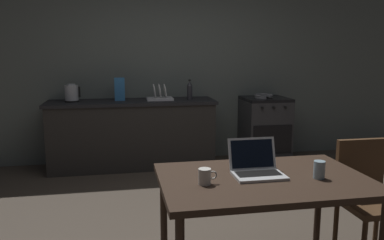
{
  "coord_description": "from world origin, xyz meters",
  "views": [
    {
      "loc": [
        -0.74,
        -3.07,
        1.51
      ],
      "look_at": [
        0.0,
        0.87,
        0.8
      ],
      "focal_mm": 36.45,
      "sensor_mm": 36.0,
      "label": 1
    }
  ],
  "objects_px": {
    "stove_oven": "(265,129)",
    "laptop": "(257,168)",
    "frying_pan": "(264,96)",
    "drinking_glass": "(319,170)",
    "dining_table": "(264,187)",
    "bottle": "(190,90)",
    "coffee_mug": "(205,176)",
    "chair": "(367,193)",
    "dish_rack": "(160,96)",
    "electric_kettle": "(72,93)",
    "cereal_box": "(120,89)"
  },
  "relations": [
    {
      "from": "stove_oven",
      "to": "coffee_mug",
      "type": "xyz_separation_m",
      "value": [
        -1.5,
        -2.89,
        0.33
      ]
    },
    {
      "from": "stove_oven",
      "to": "laptop",
      "type": "bearing_deg",
      "value": -112.24
    },
    {
      "from": "laptop",
      "to": "bottle",
      "type": "distance_m",
      "value": 2.74
    },
    {
      "from": "dining_table",
      "to": "drinking_glass",
      "type": "height_order",
      "value": "drinking_glass"
    },
    {
      "from": "bottle",
      "to": "dining_table",
      "type": "bearing_deg",
      "value": -90.59
    },
    {
      "from": "electric_kettle",
      "to": "dish_rack",
      "type": "distance_m",
      "value": 1.11
    },
    {
      "from": "coffee_mug",
      "to": "stove_oven",
      "type": "bearing_deg",
      "value": 62.55
    },
    {
      "from": "dining_table",
      "to": "frying_pan",
      "type": "height_order",
      "value": "frying_pan"
    },
    {
      "from": "laptop",
      "to": "coffee_mug",
      "type": "bearing_deg",
      "value": -152.91
    },
    {
      "from": "laptop",
      "to": "bottle",
      "type": "relative_size",
      "value": 1.21
    },
    {
      "from": "dish_rack",
      "to": "stove_oven",
      "type": "bearing_deg",
      "value": -0.1
    },
    {
      "from": "chair",
      "to": "electric_kettle",
      "type": "height_order",
      "value": "electric_kettle"
    },
    {
      "from": "laptop",
      "to": "frying_pan",
      "type": "height_order",
      "value": "laptop"
    },
    {
      "from": "stove_oven",
      "to": "bottle",
      "type": "distance_m",
      "value": 1.22
    },
    {
      "from": "stove_oven",
      "to": "drinking_glass",
      "type": "bearing_deg",
      "value": -104.87
    },
    {
      "from": "laptop",
      "to": "electric_kettle",
      "type": "distance_m",
      "value": 3.13
    },
    {
      "from": "dish_rack",
      "to": "laptop",
      "type": "bearing_deg",
      "value": -83.2
    },
    {
      "from": "laptop",
      "to": "cereal_box",
      "type": "relative_size",
      "value": 1.08
    },
    {
      "from": "cereal_box",
      "to": "bottle",
      "type": "bearing_deg",
      "value": -4.43
    },
    {
      "from": "electric_kettle",
      "to": "dish_rack",
      "type": "bearing_deg",
      "value": 0.0
    },
    {
      "from": "chair",
      "to": "drinking_glass",
      "type": "distance_m",
      "value": 0.64
    },
    {
      "from": "stove_oven",
      "to": "bottle",
      "type": "xyz_separation_m",
      "value": [
        -1.08,
        -0.05,
        0.57
      ]
    },
    {
      "from": "dining_table",
      "to": "bottle",
      "type": "distance_m",
      "value": 2.8
    },
    {
      "from": "bottle",
      "to": "cereal_box",
      "type": "relative_size",
      "value": 0.89
    },
    {
      "from": "frying_pan",
      "to": "drinking_glass",
      "type": "xyz_separation_m",
      "value": [
        -0.74,
        -2.89,
        -0.13
      ]
    },
    {
      "from": "dining_table",
      "to": "frying_pan",
      "type": "distance_m",
      "value": 3.01
    },
    {
      "from": "laptop",
      "to": "electric_kettle",
      "type": "bearing_deg",
      "value": 127.11
    },
    {
      "from": "stove_oven",
      "to": "dining_table",
      "type": "height_order",
      "value": "stove_oven"
    },
    {
      "from": "frying_pan",
      "to": "coffee_mug",
      "type": "bearing_deg",
      "value": -117.08
    },
    {
      "from": "coffee_mug",
      "to": "dish_rack",
      "type": "xyz_separation_m",
      "value": [
        0.03,
        2.89,
        0.16
      ]
    },
    {
      "from": "dining_table",
      "to": "electric_kettle",
      "type": "distance_m",
      "value": 3.21
    },
    {
      "from": "bottle",
      "to": "coffee_mug",
      "type": "distance_m",
      "value": 2.88
    },
    {
      "from": "chair",
      "to": "frying_pan",
      "type": "xyz_separation_m",
      "value": [
        0.22,
        2.65,
        0.4
      ]
    },
    {
      "from": "chair",
      "to": "cereal_box",
      "type": "xyz_separation_m",
      "value": [
        -1.73,
        2.7,
        0.53
      ]
    },
    {
      "from": "bottle",
      "to": "dish_rack",
      "type": "height_order",
      "value": "bottle"
    },
    {
      "from": "chair",
      "to": "laptop",
      "type": "relative_size",
      "value": 2.74
    },
    {
      "from": "stove_oven",
      "to": "chair",
      "type": "distance_m",
      "value": 2.69
    },
    {
      "from": "bottle",
      "to": "dish_rack",
      "type": "xyz_separation_m",
      "value": [
        -0.39,
        0.05,
        -0.08
      ]
    },
    {
      "from": "laptop",
      "to": "coffee_mug",
      "type": "relative_size",
      "value": 2.76
    },
    {
      "from": "electric_kettle",
      "to": "frying_pan",
      "type": "relative_size",
      "value": 0.53
    },
    {
      "from": "stove_oven",
      "to": "drinking_glass",
      "type": "relative_size",
      "value": 7.89
    },
    {
      "from": "laptop",
      "to": "electric_kettle",
      "type": "relative_size",
      "value": 1.41
    },
    {
      "from": "bottle",
      "to": "electric_kettle",
      "type": "bearing_deg",
      "value": 178.09
    },
    {
      "from": "frying_pan",
      "to": "cereal_box",
      "type": "xyz_separation_m",
      "value": [
        -1.94,
        0.05,
        0.12
      ]
    },
    {
      "from": "dining_table",
      "to": "coffee_mug",
      "type": "bearing_deg",
      "value": -171.29
    },
    {
      "from": "electric_kettle",
      "to": "bottle",
      "type": "bearing_deg",
      "value": -1.91
    },
    {
      "from": "stove_oven",
      "to": "coffee_mug",
      "type": "relative_size",
      "value": 7.61
    },
    {
      "from": "coffee_mug",
      "to": "electric_kettle",
      "type": "bearing_deg",
      "value": 110.42
    },
    {
      "from": "frying_pan",
      "to": "drinking_glass",
      "type": "distance_m",
      "value": 2.98
    },
    {
      "from": "bottle",
      "to": "frying_pan",
      "type": "bearing_deg",
      "value": 1.19
    }
  ]
}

